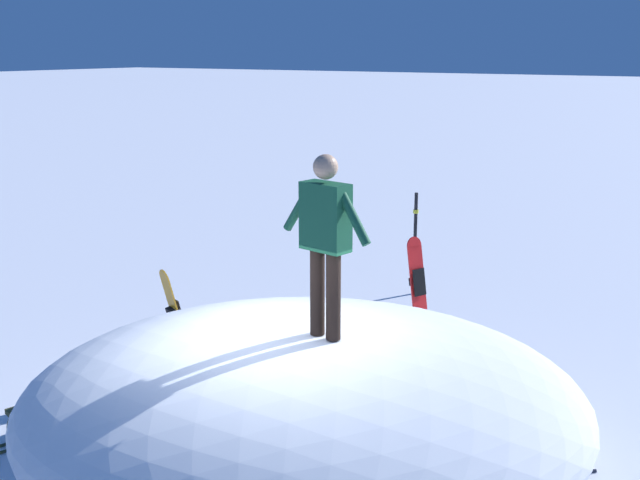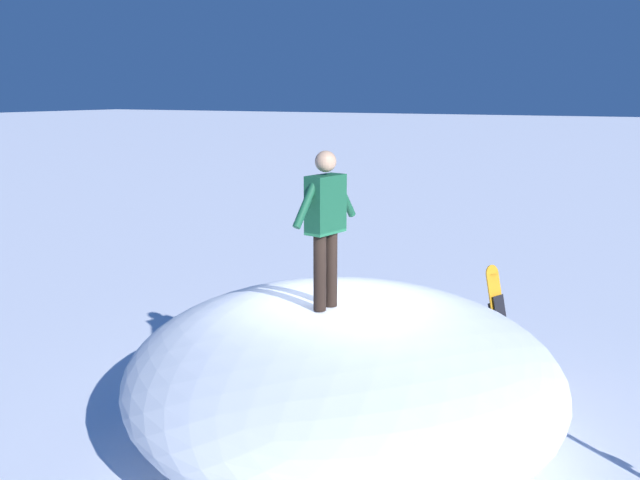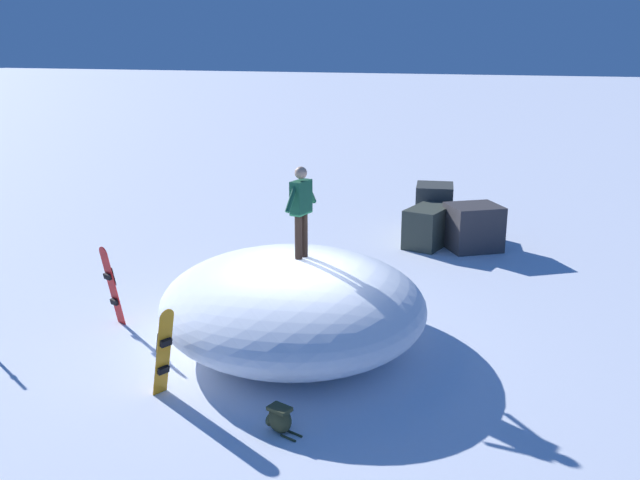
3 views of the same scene
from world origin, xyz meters
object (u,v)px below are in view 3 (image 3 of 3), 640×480
(backpack_near, at_px, (279,419))
(backpack_far, at_px, (267,285))
(snowboarder_standing, at_px, (301,206))
(snowboard_primary_upright, at_px, (111,285))
(snowboard_secondary_upright, at_px, (164,351))

(backpack_near, xyz_separation_m, backpack_far, (-2.53, 5.29, -0.01))
(snowboarder_standing, distance_m, backpack_far, 3.50)
(backpack_near, distance_m, backpack_far, 5.87)
(snowboard_primary_upright, height_order, snowboard_secondary_upright, snowboard_primary_upright)
(snowboard_primary_upright, height_order, backpack_far, snowboard_primary_upright)
(snowboard_secondary_upright, bearing_deg, backpack_near, -9.49)
(snowboard_primary_upright, relative_size, backpack_near, 2.76)
(snowboarder_standing, xyz_separation_m, backpack_far, (-1.61, 1.95, -2.42))
(snowboarder_standing, xyz_separation_m, snowboard_primary_upright, (-3.78, -0.77, -1.75))
(snowboarder_standing, relative_size, backpack_near, 2.81)
(snowboard_primary_upright, bearing_deg, backpack_far, 51.46)
(snowboarder_standing, relative_size, snowboard_secondary_upright, 1.10)
(snowboarder_standing, distance_m, snowboard_primary_upright, 4.24)
(snowboarder_standing, xyz_separation_m, snowboard_secondary_upright, (-1.21, -2.98, -1.82))
(snowboarder_standing, height_order, snowboard_secondary_upright, snowboarder_standing)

